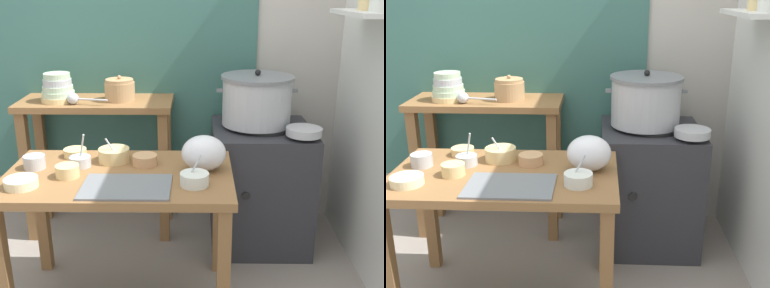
# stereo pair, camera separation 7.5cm
# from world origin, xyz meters

# --- Properties ---
(wall_back) EXTENTS (4.40, 0.12, 2.60)m
(wall_back) POSITION_xyz_m (0.08, 1.10, 1.30)
(wall_back) COLOR #B2ADA3
(wall_back) RESTS_ON ground
(prep_table) EXTENTS (1.10, 0.66, 0.72)m
(prep_table) POSITION_xyz_m (0.04, 0.07, 0.61)
(prep_table) COLOR olive
(prep_table) RESTS_ON ground
(back_shelf_table) EXTENTS (0.96, 0.40, 0.90)m
(back_shelf_table) POSITION_xyz_m (-0.22, 0.83, 0.68)
(back_shelf_table) COLOR olive
(back_shelf_table) RESTS_ON ground
(stove_block) EXTENTS (0.60, 0.61, 0.78)m
(stove_block) POSITION_xyz_m (0.81, 0.70, 0.38)
(stove_block) COLOR #2D2D33
(stove_block) RESTS_ON ground
(steamer_pot) EXTENTS (0.48, 0.44, 0.33)m
(steamer_pot) POSITION_xyz_m (0.77, 0.72, 0.93)
(steamer_pot) COLOR #B7BABF
(steamer_pot) RESTS_ON stove_block
(clay_pot) EXTENTS (0.19, 0.19, 0.16)m
(clay_pot) POSITION_xyz_m (-0.07, 0.83, 0.97)
(clay_pot) COLOR tan
(clay_pot) RESTS_ON back_shelf_table
(bowl_stack_enamel) EXTENTS (0.21, 0.21, 0.18)m
(bowl_stack_enamel) POSITION_xyz_m (-0.44, 0.79, 0.98)
(bowl_stack_enamel) COLOR #E5C684
(bowl_stack_enamel) RESTS_ON back_shelf_table
(ladle) EXTENTS (0.25, 0.08, 0.07)m
(ladle) POSITION_xyz_m (-0.33, 0.72, 0.94)
(ladle) COLOR #B7BABF
(ladle) RESTS_ON back_shelf_table
(serving_tray) EXTENTS (0.40, 0.28, 0.01)m
(serving_tray) POSITION_xyz_m (0.10, -0.10, 0.72)
(serving_tray) COLOR slate
(serving_tray) RESTS_ON prep_table
(plastic_bag) EXTENTS (0.22, 0.18, 0.18)m
(plastic_bag) POSITION_xyz_m (0.45, 0.11, 0.81)
(plastic_bag) COLOR white
(plastic_bag) RESTS_ON prep_table
(wide_pan) EXTENTS (0.20, 0.20, 0.04)m
(wide_pan) POSITION_xyz_m (1.02, 0.50, 0.80)
(wide_pan) COLOR #B7BABF
(wide_pan) RESTS_ON stove_block
(prep_bowl_0) EXTENTS (0.16, 0.16, 0.13)m
(prep_bowl_0) POSITION_xyz_m (-0.01, 0.23, 0.76)
(prep_bowl_0) COLOR #E5C684
(prep_bowl_0) RESTS_ON prep_table
(prep_bowl_1) EXTENTS (0.11, 0.11, 0.07)m
(prep_bowl_1) POSITION_xyz_m (-0.39, 0.13, 0.76)
(prep_bowl_1) COLOR #B7BABF
(prep_bowl_1) RESTS_ON prep_table
(prep_bowl_2) EXTENTS (0.15, 0.15, 0.04)m
(prep_bowl_2) POSITION_xyz_m (-0.37, -0.10, 0.74)
(prep_bowl_2) COLOR beige
(prep_bowl_2) RESTS_ON prep_table
(prep_bowl_3) EXTENTS (0.12, 0.12, 0.05)m
(prep_bowl_3) POSITION_xyz_m (0.15, 0.18, 0.75)
(prep_bowl_3) COLOR tan
(prep_bowl_3) RESTS_ON prep_table
(prep_bowl_4) EXTENTS (0.11, 0.11, 0.17)m
(prep_bowl_4) POSITION_xyz_m (-0.17, 0.15, 0.75)
(prep_bowl_4) COLOR #B7BABF
(prep_bowl_4) RESTS_ON prep_table
(prep_bowl_5) EXTENTS (0.13, 0.13, 0.14)m
(prep_bowl_5) POSITION_xyz_m (0.41, -0.07, 0.75)
(prep_bowl_5) COLOR silver
(prep_bowl_5) RESTS_ON prep_table
(prep_bowl_6) EXTENTS (0.12, 0.12, 0.04)m
(prep_bowl_6) POSITION_xyz_m (-0.23, 0.30, 0.74)
(prep_bowl_6) COLOR #E5C684
(prep_bowl_6) RESTS_ON prep_table
(prep_bowl_7) EXTENTS (0.11, 0.11, 0.06)m
(prep_bowl_7) POSITION_xyz_m (-0.20, 0.02, 0.75)
(prep_bowl_7) COLOR #E5C684
(prep_bowl_7) RESTS_ON prep_table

